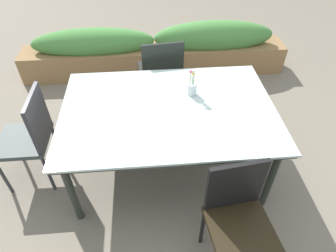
{
  "coord_description": "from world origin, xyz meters",
  "views": [
    {
      "loc": [
        -0.16,
        -1.87,
        2.21
      ],
      "look_at": [
        -0.0,
        -0.04,
        0.51
      ],
      "focal_mm": 31.7,
      "sensor_mm": 36.0,
      "label": 1
    }
  ],
  "objects_px": {
    "chair_near_right": "(238,215)",
    "planter_box": "(156,50)",
    "chair_far_side": "(161,70)",
    "chair_end_left": "(30,134)",
    "dining_table": "(168,114)",
    "flower_vase": "(192,87)"
  },
  "relations": [
    {
      "from": "chair_near_right",
      "to": "planter_box",
      "type": "distance_m",
      "value": 2.58
    },
    {
      "from": "chair_far_side",
      "to": "chair_end_left",
      "type": "bearing_deg",
      "value": -149.22
    },
    {
      "from": "chair_end_left",
      "to": "dining_table",
      "type": "bearing_deg",
      "value": -90.0
    },
    {
      "from": "dining_table",
      "to": "chair_far_side",
      "type": "height_order",
      "value": "chair_far_side"
    },
    {
      "from": "flower_vase",
      "to": "chair_near_right",
      "type": "bearing_deg",
      "value": -81.2
    },
    {
      "from": "chair_end_left",
      "to": "chair_far_side",
      "type": "xyz_separation_m",
      "value": [
        1.14,
        0.86,
        0.01
      ]
    },
    {
      "from": "dining_table",
      "to": "planter_box",
      "type": "relative_size",
      "value": 0.5
    },
    {
      "from": "planter_box",
      "to": "chair_near_right",
      "type": "bearing_deg",
      "value": -81.21
    },
    {
      "from": "flower_vase",
      "to": "planter_box",
      "type": "bearing_deg",
      "value": 98.78
    },
    {
      "from": "chair_end_left",
      "to": "planter_box",
      "type": "distance_m",
      "value": 2.03
    },
    {
      "from": "flower_vase",
      "to": "planter_box",
      "type": "xyz_separation_m",
      "value": [
        -0.23,
        1.5,
        -0.47
      ]
    },
    {
      "from": "chair_near_right",
      "to": "planter_box",
      "type": "height_order",
      "value": "chair_near_right"
    },
    {
      "from": "chair_near_right",
      "to": "chair_far_side",
      "type": "bearing_deg",
      "value": -84.61
    },
    {
      "from": "dining_table",
      "to": "chair_near_right",
      "type": "height_order",
      "value": "chair_near_right"
    },
    {
      "from": "planter_box",
      "to": "dining_table",
      "type": "bearing_deg",
      "value": -89.47
    },
    {
      "from": "dining_table",
      "to": "planter_box",
      "type": "distance_m",
      "value": 1.71
    },
    {
      "from": "chair_far_side",
      "to": "planter_box",
      "type": "height_order",
      "value": "chair_far_side"
    },
    {
      "from": "chair_near_right",
      "to": "flower_vase",
      "type": "height_order",
      "value": "flower_vase"
    },
    {
      "from": "dining_table",
      "to": "chair_end_left",
      "type": "height_order",
      "value": "chair_end_left"
    },
    {
      "from": "planter_box",
      "to": "chair_far_side",
      "type": "bearing_deg",
      "value": -89.01
    },
    {
      "from": "chair_end_left",
      "to": "flower_vase",
      "type": "relative_size",
      "value": 3.66
    },
    {
      "from": "chair_far_side",
      "to": "flower_vase",
      "type": "bearing_deg",
      "value": -78.8
    }
  ]
}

